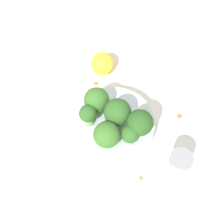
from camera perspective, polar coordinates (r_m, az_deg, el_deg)
ground_plane at (r=0.62m, az=0.00°, el=-3.42°), size 3.00×3.00×0.00m
bowl at (r=0.60m, az=0.00°, el=-2.56°), size 0.16×0.16×0.04m
broccoli_floret_0 at (r=0.56m, az=1.00°, el=-0.07°), size 0.05×0.05×0.06m
broccoli_floret_1 at (r=0.54m, az=-0.95°, el=-4.21°), size 0.05×0.05×0.05m
broccoli_floret_2 at (r=0.54m, az=5.09°, el=-2.03°), size 0.05×0.05×0.06m
broccoli_floret_3 at (r=0.54m, az=3.42°, el=-4.09°), size 0.03×0.03×0.05m
broccoli_floret_4 at (r=0.58m, az=-2.85°, el=2.17°), size 0.05×0.05×0.06m
broccoli_floret_5 at (r=0.57m, az=-4.38°, el=-0.48°), size 0.03×0.03×0.05m
pepper_shaker at (r=0.56m, az=12.10°, el=-9.52°), size 0.04×0.04×0.06m
lemon_wedge at (r=0.69m, az=-1.80°, el=8.83°), size 0.05×0.05×0.05m
almond_crumb_0 at (r=0.58m, az=5.32°, el=-11.92°), size 0.01×0.01×0.01m
almond_crumb_1 at (r=0.67m, az=2.26°, el=4.15°), size 0.01×0.01×0.01m
almond_crumb_2 at (r=0.65m, az=12.26°, el=-0.68°), size 0.01×0.01×0.01m
almond_crumb_3 at (r=0.68m, az=-3.00°, el=5.29°), size 0.01×0.01×0.01m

